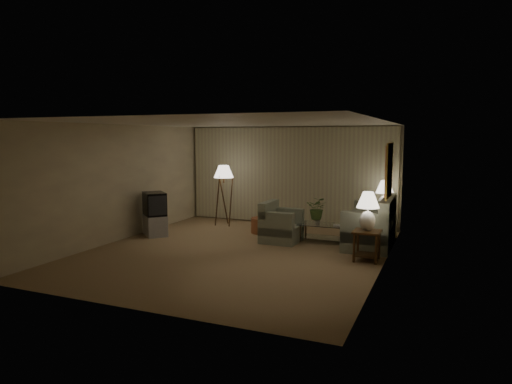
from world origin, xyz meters
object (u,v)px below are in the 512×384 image
armchair (281,226)px  tv_cabinet (155,225)px  floor_lamp (224,194)px  ottoman (263,225)px  vase (317,221)px  sofa (370,226)px  side_table_far (384,219)px  side_table_near (367,240)px  coffee_table (323,230)px  crt_tv (155,204)px  table_lamp_far (385,193)px  table_lamp_near (368,208)px

armchair → tv_cabinet: 3.16m
floor_lamp → ottoman: floor_lamp is taller
vase → sofa: bearing=4.8°
side_table_far → side_table_near: bearing=-90.0°
coffee_table → crt_tv: bearing=-167.5°
side_table_near → vase: side_table_near is taller
table_lamp_far → coffee_table: bearing=-132.2°
sofa → table_lamp_far: size_ratio=2.66×
table_lamp_near → vase: size_ratio=5.65×
sofa → armchair: sofa is taller
armchair → vase: size_ratio=6.72×
sofa → floor_lamp: floor_lamp is taller
side_table_near → tv_cabinet: (-5.20, 0.36, -0.16)m
table_lamp_near → ottoman: bearing=150.2°
sofa → vase: size_ratio=14.76×
armchair → tv_cabinet: armchair is taller
table_lamp_far → crt_tv: size_ratio=0.94×
table_lamp_far → floor_lamp: size_ratio=0.46×
crt_tv → tv_cabinet: bearing=0.0°
table_lamp_near → crt_tv: bearing=176.0°
coffee_table → tv_cabinet: tv_cabinet is taller
floor_lamp → tv_cabinet: bearing=-119.4°
table_lamp_near → tv_cabinet: 5.27m
table_lamp_near → vase: bearing=136.9°
crt_tv → table_lamp_near: bearing=38.5°
side_table_near → coffee_table: bearing=133.4°
table_lamp_far → sofa: bearing=-97.1°
armchair → floor_lamp: (-2.11, 1.24, 0.50)m
sofa → ottoman: bearing=-97.3°
ottoman → side_table_far: bearing=18.0°
floor_lamp → vase: floor_lamp is taller
armchair → table_lamp_near: (2.09, -0.90, 0.68)m
coffee_table → tv_cabinet: 4.11m
table_lamp_far → armchair: bearing=-141.5°
sofa → tv_cabinet: 5.15m
side_table_far → crt_tv: (-5.20, -2.19, 0.38)m
crt_tv → vase: 3.98m
tv_cabinet → floor_lamp: 2.14m
side_table_near → side_table_far: same height
coffee_table → table_lamp_far: bearing=47.8°
ottoman → vase: size_ratio=4.27×
tv_cabinet → table_lamp_far: bearing=65.3°
table_lamp_near → ottoman: 3.40m
armchair → table_lamp_near: size_ratio=1.19×
coffee_table → side_table_far: bearing=47.8°
ottoman → side_table_near: bearing=-29.8°
coffee_table → ottoman: coffee_table is taller
coffee_table → vase: bearing=-180.0°
table_lamp_near → tv_cabinet: size_ratio=0.88×
sofa → table_lamp_far: table_lamp_far is taller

